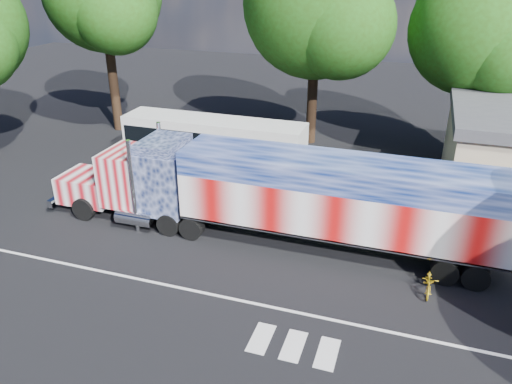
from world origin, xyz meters
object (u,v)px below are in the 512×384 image
(semi_truck, at_px, (281,194))
(coach_bus, at_px, (214,144))
(woman, at_px, (119,205))
(bicycle, at_px, (429,282))
(tree_n_mid, at_px, (319,5))
(tree_ne_a, at_px, (476,32))

(semi_truck, height_order, coach_bus, semi_truck)
(coach_bus, distance_m, woman, 7.98)
(semi_truck, height_order, bicycle, semi_truck)
(bicycle, distance_m, tree_n_mid, 20.51)
(semi_truck, relative_size, woman, 14.41)
(coach_bus, bearing_deg, woman, -105.50)
(tree_ne_a, distance_m, tree_n_mid, 9.97)
(semi_truck, distance_m, tree_n_mid, 16.00)
(coach_bus, bearing_deg, bicycle, -34.61)
(woman, bearing_deg, bicycle, 0.58)
(coach_bus, xyz_separation_m, tree_n_mid, (4.77, 7.17, 7.79))
(tree_ne_a, height_order, tree_n_mid, tree_n_mid)
(woman, height_order, tree_n_mid, tree_n_mid)
(coach_bus, xyz_separation_m, tree_ne_a, (14.64, 7.45, 6.48))
(tree_ne_a, bearing_deg, bicycle, -94.77)
(coach_bus, height_order, bicycle, coach_bus)
(semi_truck, xyz_separation_m, woman, (-8.48, -0.53, -1.69))
(semi_truck, relative_size, bicycle, 12.83)
(coach_bus, height_order, tree_ne_a, tree_ne_a)
(woman, height_order, tree_ne_a, tree_ne_a)
(semi_truck, bearing_deg, coach_bus, 131.88)
(tree_ne_a, xyz_separation_m, tree_n_mid, (-9.88, -0.28, 1.30))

